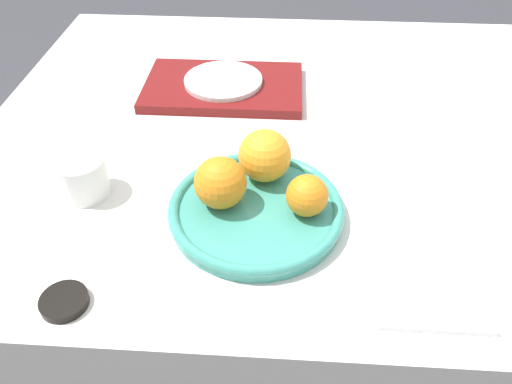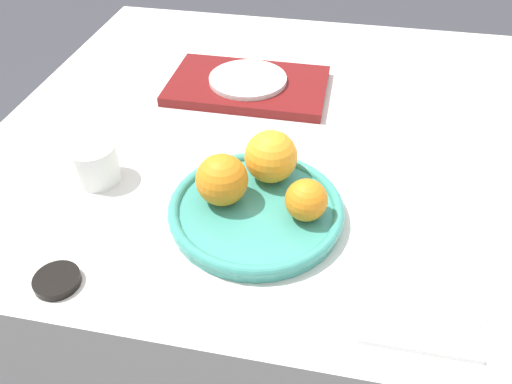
{
  "view_description": "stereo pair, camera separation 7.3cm",
  "coord_description": "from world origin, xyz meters",
  "px_view_note": "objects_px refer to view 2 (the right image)",
  "views": [
    {
      "loc": [
        -0.13,
        -0.82,
        1.28
      ],
      "look_at": [
        -0.16,
        -0.27,
        0.8
      ],
      "focal_mm": 35.0,
      "sensor_mm": 36.0,
      "label": 1
    },
    {
      "loc": [
        -0.05,
        -0.81,
        1.28
      ],
      "look_at": [
        -0.16,
        -0.27,
        0.8
      ],
      "focal_mm": 35.0,
      "sensor_mm": 36.0,
      "label": 2
    }
  ],
  "objects_px": {
    "side_plate": "(248,79)",
    "napkin": "(417,302)",
    "cup_3": "(95,163)",
    "serving_tray": "(248,86)",
    "fruit_platter": "(256,210)",
    "orange_1": "(271,157)",
    "orange_2": "(306,200)",
    "orange_0": "(222,180)",
    "soy_dish": "(57,280)"
  },
  "relations": [
    {
      "from": "serving_tray",
      "to": "side_plate",
      "type": "height_order",
      "value": "side_plate"
    },
    {
      "from": "orange_0",
      "to": "cup_3",
      "type": "xyz_separation_m",
      "value": [
        -0.22,
        0.03,
        -0.03
      ]
    },
    {
      "from": "fruit_platter",
      "to": "orange_1",
      "type": "xyz_separation_m",
      "value": [
        0.01,
        0.08,
        0.05
      ]
    },
    {
      "from": "orange_1",
      "to": "side_plate",
      "type": "xyz_separation_m",
      "value": [
        -0.1,
        0.3,
        -0.04
      ]
    },
    {
      "from": "serving_tray",
      "to": "napkin",
      "type": "xyz_separation_m",
      "value": [
        0.33,
        -0.5,
        -0.01
      ]
    },
    {
      "from": "orange_0",
      "to": "orange_1",
      "type": "xyz_separation_m",
      "value": [
        0.06,
        0.07,
        0.0
      ]
    },
    {
      "from": "fruit_platter",
      "to": "serving_tray",
      "type": "distance_m",
      "value": 0.39
    },
    {
      "from": "side_plate",
      "to": "napkin",
      "type": "height_order",
      "value": "side_plate"
    },
    {
      "from": "side_plate",
      "to": "cup_3",
      "type": "bearing_deg",
      "value": -118.63
    },
    {
      "from": "orange_1",
      "to": "orange_2",
      "type": "xyz_separation_m",
      "value": [
        0.07,
        -0.08,
        -0.01
      ]
    },
    {
      "from": "orange_2",
      "to": "serving_tray",
      "type": "xyz_separation_m",
      "value": [
        -0.17,
        0.38,
        -0.04
      ]
    },
    {
      "from": "soy_dish",
      "to": "orange_1",
      "type": "bearing_deg",
      "value": 46.05
    },
    {
      "from": "side_plate",
      "to": "cup_3",
      "type": "relative_size",
      "value": 2.09
    },
    {
      "from": "orange_2",
      "to": "orange_1",
      "type": "bearing_deg",
      "value": 129.87
    },
    {
      "from": "soy_dish",
      "to": "serving_tray",
      "type": "bearing_deg",
      "value": 75.57
    },
    {
      "from": "orange_1",
      "to": "cup_3",
      "type": "xyz_separation_m",
      "value": [
        -0.29,
        -0.04,
        -0.03
      ]
    },
    {
      "from": "fruit_platter",
      "to": "cup_3",
      "type": "distance_m",
      "value": 0.28
    },
    {
      "from": "napkin",
      "to": "orange_2",
      "type": "bearing_deg",
      "value": 144.16
    },
    {
      "from": "side_plate",
      "to": "soy_dish",
      "type": "height_order",
      "value": "side_plate"
    },
    {
      "from": "orange_1",
      "to": "napkin",
      "type": "distance_m",
      "value": 0.3
    },
    {
      "from": "side_plate",
      "to": "cup_3",
      "type": "distance_m",
      "value": 0.39
    },
    {
      "from": "side_plate",
      "to": "napkin",
      "type": "relative_size",
      "value": 1.11
    },
    {
      "from": "orange_0",
      "to": "cup_3",
      "type": "bearing_deg",
      "value": 171.93
    },
    {
      "from": "fruit_platter",
      "to": "serving_tray",
      "type": "bearing_deg",
      "value": 103.71
    },
    {
      "from": "orange_0",
      "to": "soy_dish",
      "type": "relative_size",
      "value": 1.27
    },
    {
      "from": "fruit_platter",
      "to": "side_plate",
      "type": "height_order",
      "value": "side_plate"
    },
    {
      "from": "serving_tray",
      "to": "napkin",
      "type": "height_order",
      "value": "serving_tray"
    },
    {
      "from": "cup_3",
      "to": "napkin",
      "type": "bearing_deg",
      "value": -17.25
    },
    {
      "from": "orange_1",
      "to": "soy_dish",
      "type": "distance_m",
      "value": 0.36
    },
    {
      "from": "side_plate",
      "to": "orange_2",
      "type": "bearing_deg",
      "value": -66.37
    },
    {
      "from": "serving_tray",
      "to": "cup_3",
      "type": "height_order",
      "value": "cup_3"
    },
    {
      "from": "serving_tray",
      "to": "napkin",
      "type": "bearing_deg",
      "value": -56.65
    },
    {
      "from": "fruit_platter",
      "to": "cup_3",
      "type": "bearing_deg",
      "value": 171.94
    },
    {
      "from": "orange_1",
      "to": "side_plate",
      "type": "relative_size",
      "value": 0.51
    },
    {
      "from": "serving_tray",
      "to": "soy_dish",
      "type": "distance_m",
      "value": 0.58
    },
    {
      "from": "orange_1",
      "to": "fruit_platter",
      "type": "bearing_deg",
      "value": -96.82
    },
    {
      "from": "serving_tray",
      "to": "napkin",
      "type": "distance_m",
      "value": 0.6
    },
    {
      "from": "orange_1",
      "to": "orange_2",
      "type": "relative_size",
      "value": 1.34
    },
    {
      "from": "napkin",
      "to": "serving_tray",
      "type": "bearing_deg",
      "value": 123.35
    },
    {
      "from": "orange_1",
      "to": "orange_0",
      "type": "bearing_deg",
      "value": -132.67
    },
    {
      "from": "fruit_platter",
      "to": "soy_dish",
      "type": "bearing_deg",
      "value": -142.82
    },
    {
      "from": "fruit_platter",
      "to": "orange_1",
      "type": "bearing_deg",
      "value": 83.18
    },
    {
      "from": "orange_0",
      "to": "side_plate",
      "type": "distance_m",
      "value": 0.37
    },
    {
      "from": "fruit_platter",
      "to": "orange_2",
      "type": "bearing_deg",
      "value": -2.99
    },
    {
      "from": "serving_tray",
      "to": "side_plate",
      "type": "relative_size",
      "value": 2.01
    },
    {
      "from": "orange_0",
      "to": "side_plate",
      "type": "xyz_separation_m",
      "value": [
        -0.04,
        0.37,
        -0.03
      ]
    },
    {
      "from": "fruit_platter",
      "to": "soy_dish",
      "type": "height_order",
      "value": "fruit_platter"
    },
    {
      "from": "serving_tray",
      "to": "cup_3",
      "type": "bearing_deg",
      "value": -118.63
    },
    {
      "from": "fruit_platter",
      "to": "napkin",
      "type": "bearing_deg",
      "value": -26.98
    },
    {
      "from": "serving_tray",
      "to": "side_plate",
      "type": "distance_m",
      "value": 0.02
    }
  ]
}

